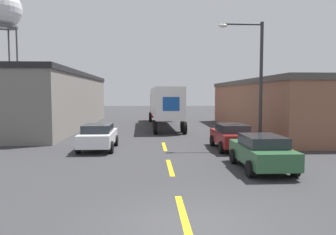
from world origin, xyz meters
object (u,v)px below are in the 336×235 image
at_px(water_tower, 2,11).
at_px(semi_truck, 164,103).
at_px(parked_car_right_near, 262,151).
at_px(street_lamp, 256,75).
at_px(parked_car_left_far, 98,136).
at_px(parked_car_right_mid, 232,136).

bearing_deg(water_tower, semi_truck, -40.55).
height_order(parked_car_right_near, street_lamp, street_lamp).
distance_m(parked_car_right_near, street_lamp, 7.07).
bearing_deg(parked_car_left_far, parked_car_right_near, -35.34).
bearing_deg(parked_car_left_far, street_lamp, 1.71).
height_order(parked_car_right_near, water_tower, water_tower).
relative_size(parked_car_right_near, water_tower, 0.21).
bearing_deg(water_tower, street_lamp, -49.38).
relative_size(parked_car_right_near, parked_car_right_mid, 1.00).
bearing_deg(water_tower, parked_car_right_mid, -51.44).
bearing_deg(parked_car_left_far, parked_car_right_mid, -2.75).
distance_m(parked_car_left_far, street_lamp, 10.10).
bearing_deg(parked_car_right_mid, water_tower, 128.56).
xyz_separation_m(parked_car_right_mid, street_lamp, (1.57, 0.66, 3.64)).
height_order(semi_truck, parked_car_left_far, semi_truck).
height_order(water_tower, street_lamp, water_tower).
distance_m(parked_car_right_near, parked_car_left_far, 9.62).
bearing_deg(parked_car_right_mid, parked_car_left_far, 177.25).
height_order(parked_car_right_near, parked_car_left_far, same).
bearing_deg(street_lamp, parked_car_right_mid, -157.26).
xyz_separation_m(semi_truck, parked_car_right_mid, (3.39, -14.11, -1.53)).
relative_size(parked_car_left_far, parked_car_right_mid, 1.00).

